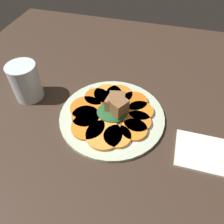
# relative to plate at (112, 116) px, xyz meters

# --- Properties ---
(table_slab) EXTENTS (1.20, 1.20, 0.02)m
(table_slab) POSITION_rel_plate_xyz_m (0.00, 0.00, -0.02)
(table_slab) COLOR #38281E
(table_slab) RESTS_ON ground
(plate) EXTENTS (0.29, 0.29, 0.01)m
(plate) POSITION_rel_plate_xyz_m (0.00, 0.00, 0.00)
(plate) COLOR beige
(plate) RESTS_ON table_slab
(carrot_slice_0) EXTENTS (0.09, 0.09, 0.01)m
(carrot_slice_0) POSITION_rel_plate_xyz_m (0.05, 0.06, 0.01)
(carrot_slice_0) COLOR orange
(carrot_slice_0) RESTS_ON plate
(carrot_slice_1) EXTENTS (0.09, 0.09, 0.01)m
(carrot_slice_1) POSITION_rel_plate_xyz_m (-0.00, 0.08, 0.01)
(carrot_slice_1) COLOR orange
(carrot_slice_1) RESTS_ON plate
(carrot_slice_2) EXTENTS (0.07, 0.07, 0.01)m
(carrot_slice_2) POSITION_rel_plate_xyz_m (-0.03, 0.07, 0.01)
(carrot_slice_2) COLOR orange
(carrot_slice_2) RESTS_ON plate
(carrot_slice_3) EXTENTS (0.07, 0.07, 0.01)m
(carrot_slice_3) POSITION_rel_plate_xyz_m (-0.07, 0.04, 0.01)
(carrot_slice_3) COLOR orange
(carrot_slice_3) RESTS_ON plate
(carrot_slice_4) EXTENTS (0.07, 0.07, 0.01)m
(carrot_slice_4) POSITION_rel_plate_xyz_m (-0.07, 0.01, 0.01)
(carrot_slice_4) COLOR orange
(carrot_slice_4) RESTS_ON plate
(carrot_slice_5) EXTENTS (0.07, 0.07, 0.01)m
(carrot_slice_5) POSITION_rel_plate_xyz_m (-0.07, -0.03, 0.01)
(carrot_slice_5) COLOR orange
(carrot_slice_5) RESTS_ON plate
(carrot_slice_6) EXTENTS (0.08, 0.08, 0.01)m
(carrot_slice_6) POSITION_rel_plate_xyz_m (-0.05, -0.06, 0.01)
(carrot_slice_6) COLOR orange
(carrot_slice_6) RESTS_ON plate
(carrot_slice_7) EXTENTS (0.08, 0.08, 0.01)m
(carrot_slice_7) POSITION_rel_plate_xyz_m (0.00, -0.08, 0.01)
(carrot_slice_7) COLOR orange
(carrot_slice_7) RESTS_ON plate
(carrot_slice_8) EXTENTS (0.08, 0.08, 0.01)m
(carrot_slice_8) POSITION_rel_plate_xyz_m (0.03, -0.07, 0.01)
(carrot_slice_8) COLOR orange
(carrot_slice_8) RESTS_ON plate
(carrot_slice_9) EXTENTS (0.07, 0.07, 0.01)m
(carrot_slice_9) POSITION_rel_plate_xyz_m (0.06, -0.05, 0.01)
(carrot_slice_9) COLOR orange
(carrot_slice_9) RESTS_ON plate
(carrot_slice_10) EXTENTS (0.09, 0.09, 0.01)m
(carrot_slice_10) POSITION_rel_plate_xyz_m (0.08, -0.00, 0.01)
(carrot_slice_10) COLOR orange
(carrot_slice_10) RESTS_ON plate
(carrot_slice_11) EXTENTS (0.08, 0.08, 0.01)m
(carrot_slice_11) POSITION_rel_plate_xyz_m (0.07, 0.03, 0.01)
(carrot_slice_11) COLOR orange
(carrot_slice_11) RESTS_ON plate
(center_pile) EXTENTS (0.09, 0.08, 0.06)m
(center_pile) POSITION_rel_plate_xyz_m (-0.01, -0.00, 0.03)
(center_pile) COLOR #235128
(center_pile) RESTS_ON plate
(fork) EXTENTS (0.18, 0.06, 0.00)m
(fork) POSITION_rel_plate_xyz_m (0.00, -0.06, 0.01)
(fork) COLOR #B2B2B7
(fork) RESTS_ON plate
(water_glass) EXTENTS (0.08, 0.08, 0.11)m
(water_glass) POSITION_rel_plate_xyz_m (0.27, -0.02, 0.05)
(water_glass) COLOR silver
(water_glass) RESTS_ON table_slab
(napkin) EXTENTS (0.18, 0.11, 0.01)m
(napkin) POSITION_rel_plate_xyz_m (-0.27, 0.06, -0.00)
(napkin) COLOR silver
(napkin) RESTS_ON table_slab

